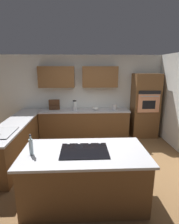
{
  "coord_description": "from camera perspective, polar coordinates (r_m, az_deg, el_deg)",
  "views": [
    {
      "loc": [
        0.18,
        3.7,
        2.2
      ],
      "look_at": [
        -0.03,
        -0.93,
        1.03
      ],
      "focal_mm": 28.11,
      "sensor_mm": 36.0,
      "label": 1
    }
  ],
  "objects": [
    {
      "name": "ground_plane",
      "position": [
        4.31,
        0.15,
        -16.5
      ],
      "size": [
        14.0,
        14.0,
        0.0
      ],
      "primitive_type": "plane",
      "color": "brown"
    },
    {
      "name": "wall_back",
      "position": [
        5.8,
        -1.48,
        6.73
      ],
      "size": [
        6.0,
        0.44,
        2.6
      ],
      "color": "silver",
      "rests_on": "ground"
    },
    {
      "name": "lower_cabinets_back",
      "position": [
        5.71,
        -1.7,
        -3.9
      ],
      "size": [
        2.8,
        0.6,
        0.86
      ],
      "primitive_type": "cube",
      "color": "brown",
      "rests_on": "ground"
    },
    {
      "name": "countertop_back",
      "position": [
        5.58,
        -1.73,
        0.5
      ],
      "size": [
        2.84,
        0.64,
        0.04
      ],
      "primitive_type": "cube",
      "color": "#B2B2B7",
      "rests_on": "lower_cabinets_back"
    },
    {
      "name": "lower_cabinets_side",
      "position": [
        4.89,
        -22.25,
        -8.15
      ],
      "size": [
        0.6,
        2.9,
        0.86
      ],
      "primitive_type": "cube",
      "color": "brown",
      "rests_on": "ground"
    },
    {
      "name": "countertop_side",
      "position": [
        4.75,
        -22.75,
        -3.11
      ],
      "size": [
        0.64,
        2.94,
        0.04
      ],
      "primitive_type": "cube",
      "color": "#B2B2B7",
      "rests_on": "lower_cabinets_side"
    },
    {
      "name": "island_base",
      "position": [
        3.12,
        -1.6,
        -20.33
      ],
      "size": [
        1.93,
        0.97,
        0.86
      ],
      "primitive_type": "cube",
      "color": "brown",
      "rests_on": "ground"
    },
    {
      "name": "island_top",
      "position": [
        2.89,
        -1.66,
        -12.96
      ],
      "size": [
        2.01,
        1.05,
        0.04
      ],
      "primitive_type": "cube",
      "color": "#B2B2B7",
      "rests_on": "island_base"
    },
    {
      "name": "wall_oven",
      "position": [
        5.91,
        17.54,
        1.96
      ],
      "size": [
        0.8,
        0.66,
        2.03
      ],
      "color": "brown",
      "rests_on": "ground"
    },
    {
      "name": "sink_unit",
      "position": [
        4.04,
        -26.71,
        -5.92
      ],
      "size": [
        0.46,
        0.7,
        0.23
      ],
      "color": "#515456",
      "rests_on": "countertop_side"
    },
    {
      "name": "cooktop",
      "position": [
        2.89,
        -1.67,
        -12.43
      ],
      "size": [
        0.76,
        0.56,
        0.03
      ],
      "color": "black",
      "rests_on": "island_top"
    },
    {
      "name": "blender",
      "position": [
        5.53,
        -4.85,
        1.96
      ],
      "size": [
        0.15,
        0.15,
        0.31
      ],
      "color": "silver",
      "rests_on": "countertop_back"
    },
    {
      "name": "mixing_bowl",
      "position": [
        5.56,
        1.88,
        1.2
      ],
      "size": [
        0.19,
        0.19,
        0.1
      ],
      "primitive_type": "ellipsoid",
      "color": "white",
      "rests_on": "countertop_back"
    },
    {
      "name": "spice_rack",
      "position": [
        5.69,
        -11.38,
        2.35
      ],
      "size": [
        0.33,
        0.11,
        0.32
      ],
      "color": "#472B19",
      "rests_on": "countertop_back"
    },
    {
      "name": "kettle",
      "position": [
        5.63,
        7.98,
        1.54
      ],
      "size": [
        0.17,
        0.17,
        0.16
      ],
      "primitive_type": "cylinder",
      "color": "#B7BABF",
      "rests_on": "countertop_back"
    },
    {
      "name": "oil_bottle",
      "position": [
        2.87,
        -18.48,
        -10.56
      ],
      "size": [
        0.06,
        0.06,
        0.33
      ],
      "color": "silver",
      "rests_on": "island_top"
    }
  ]
}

